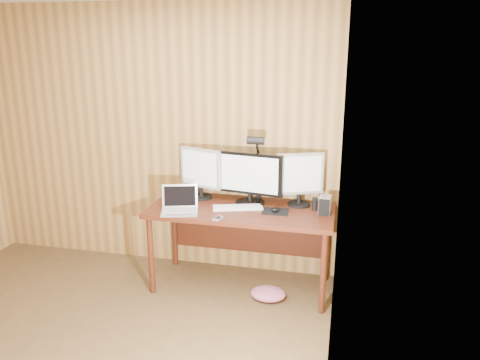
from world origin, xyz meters
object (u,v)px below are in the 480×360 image
(monitor_center, at_px, (250,178))
(mouse, at_px, (275,209))
(desk, at_px, (243,218))
(monitor_left, at_px, (201,172))
(monitor_right, at_px, (300,178))
(keyboard, at_px, (238,207))
(hard_drive, at_px, (325,205))
(laptop, at_px, (180,205))
(phone, at_px, (218,218))
(desk_lamp, at_px, (257,158))
(speaker, at_px, (315,204))

(monitor_center, bearing_deg, mouse, -21.41)
(desk, xyz_separation_m, monitor_left, (-0.42, 0.12, 0.38))
(monitor_center, bearing_deg, monitor_right, 17.23)
(keyboard, bearing_deg, hard_drive, -14.14)
(desk, height_order, keyboard, keyboard)
(desk, relative_size, laptop, 4.48)
(desk, distance_m, phone, 0.41)
(monitor_left, xyz_separation_m, desk_lamp, (0.52, 0.03, 0.15))
(desk, distance_m, monitor_left, 0.58)
(laptop, height_order, desk_lamp, desk_lamp)
(laptop, bearing_deg, monitor_right, 4.60)
(speaker, xyz_separation_m, desk_lamp, (-0.53, 0.12, 0.35))
(monitor_center, height_order, speaker, monitor_center)
(laptop, xyz_separation_m, mouse, (0.80, 0.17, -0.03))
(monitor_center, bearing_deg, phone, -103.92)
(phone, bearing_deg, laptop, 174.15)
(desk, height_order, speaker, speaker)
(monitor_left, height_order, laptop, monitor_left)
(monitor_center, bearing_deg, keyboard, -110.65)
(monitor_left, height_order, phone, monitor_left)
(mouse, relative_size, desk_lamp, 0.16)
(monitor_left, distance_m, monitor_right, 0.90)
(monitor_right, distance_m, speaker, 0.26)
(laptop, relative_size, mouse, 3.49)
(monitor_left, height_order, mouse, monitor_left)
(desk, xyz_separation_m, monitor_center, (0.05, 0.05, 0.37))
(monitor_center, xyz_separation_m, keyboard, (-0.08, -0.14, -0.23))
(monitor_left, xyz_separation_m, mouse, (0.72, -0.21, -0.23))
(laptop, distance_m, speaker, 1.16)
(monitor_left, bearing_deg, desk_lamp, 20.63)
(desk, distance_m, monitor_center, 0.37)
(monitor_center, relative_size, hard_drive, 3.98)
(laptop, distance_m, phone, 0.39)
(desk, distance_m, desk_lamp, 0.55)
(desk_lamp, bearing_deg, laptop, -126.96)
(phone, distance_m, desk_lamp, 0.68)
(phone, height_order, desk_lamp, desk_lamp)
(monitor_right, bearing_deg, speaker, -53.85)
(hard_drive, xyz_separation_m, phone, (-0.84, -0.32, -0.07))
(keyboard, bearing_deg, mouse, -18.58)
(keyboard, xyz_separation_m, hard_drive, (0.74, 0.04, 0.06))
(monitor_left, bearing_deg, desk, 2.37)
(keyboard, xyz_separation_m, desk_lamp, (0.12, 0.23, 0.39))
(monitor_center, distance_m, desk_lamp, 0.19)
(desk, distance_m, hard_drive, 0.74)
(desk, height_order, laptop, laptop)
(monitor_right, xyz_separation_m, laptop, (-0.98, -0.38, -0.20))
(monitor_center, distance_m, monitor_right, 0.43)
(laptop, height_order, keyboard, laptop)
(monitor_center, xyz_separation_m, laptop, (-0.55, -0.31, -0.19))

